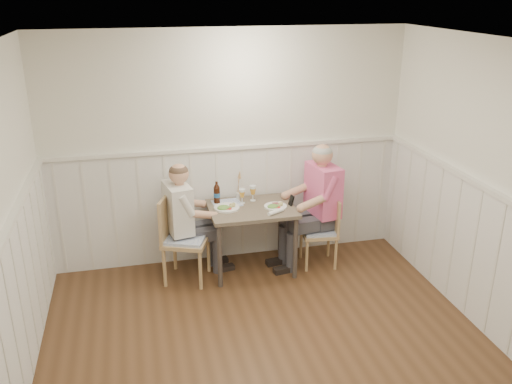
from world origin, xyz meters
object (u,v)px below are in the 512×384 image
diner_cream (183,229)px  grass_vase (238,186)px  dining_table (252,216)px  chair_left (180,235)px  chair_right (323,228)px  man_in_pink (319,213)px  beer_bottle (217,194)px

diner_cream → grass_vase: (0.65, 0.24, 0.36)m
dining_table → grass_vase: (-0.10, 0.28, 0.25)m
dining_table → chair_left: bearing=-177.4°
dining_table → chair_left: size_ratio=0.97×
diner_cream → chair_right: bearing=-3.4°
dining_table → man_in_pink: size_ratio=0.65×
chair_left → beer_bottle: 0.61m
grass_vase → chair_left: bearing=-155.6°
chair_right → grass_vase: (-0.91, 0.33, 0.46)m
dining_table → diner_cream: size_ratio=0.70×
chair_right → man_in_pink: size_ratio=0.57×
dining_table → grass_vase: 0.39m
diner_cream → beer_bottle: (0.40, 0.17, 0.31)m
grass_vase → diner_cream: bearing=-159.9°
chair_right → diner_cream: bearing=176.6°
chair_left → man_in_pink: size_ratio=0.67×
man_in_pink → diner_cream: size_ratio=1.09×
chair_left → diner_cream: size_ratio=0.73×
beer_bottle → dining_table: bearing=-30.4°
diner_cream → beer_bottle: bearing=22.2°
chair_left → man_in_pink: bearing=1.9°
chair_right → chair_left: 1.60m
chair_right → diner_cream: diner_cream is taller
dining_table → diner_cream: (-0.75, 0.04, -0.10)m
man_in_pink → diner_cream: bearing=179.2°
chair_left → grass_vase: 0.85m
dining_table → chair_left: 0.80m
grass_vase → beer_bottle: bearing=-163.5°
chair_left → grass_vase: bearing=24.4°
dining_table → grass_vase: grass_vase is taller
dining_table → man_in_pink: man_in_pink is taller
beer_bottle → grass_vase: 0.26m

